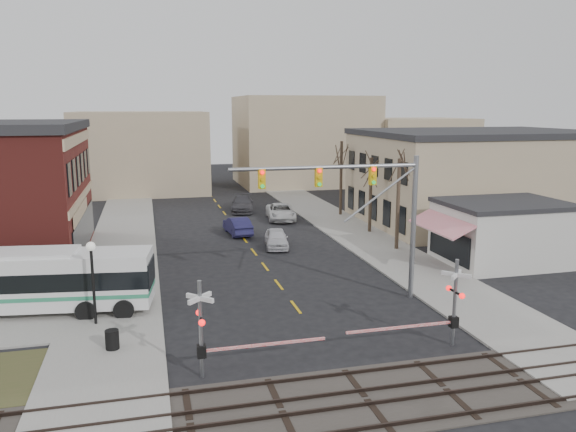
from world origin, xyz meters
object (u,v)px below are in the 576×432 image
object	(u,v)px
street_lamp	(92,265)
transit_bus	(28,280)
trash_bin	(112,340)
car_b	(238,226)
car_a	(276,238)
car_c	(281,212)
car_d	(243,204)
rr_crossing_west	(212,329)
pedestrian_far	(114,273)
pedestrian_near	(127,291)
traffic_signal_mast	(366,199)
rr_crossing_east	(446,304)

from	to	relation	value
street_lamp	transit_bus	bearing A→B (deg)	143.34
trash_bin	car_b	xyz separation A→B (m)	(9.03, 21.58, 0.20)
car_a	car_b	xyz separation A→B (m)	(-2.16, 5.20, 0.03)
car_c	car_d	distance (m)	5.90
transit_bus	street_lamp	size ratio (longest dim) A/B	3.07
trash_bin	car_b	size ratio (longest dim) A/B	0.19
car_a	rr_crossing_west	bearing A→B (deg)	-100.78
transit_bus	trash_bin	xyz separation A→B (m)	(4.36, -5.79, -1.26)
rr_crossing_west	car_d	distance (m)	36.11
transit_bus	pedestrian_far	size ratio (longest dim) A/B	7.63
street_lamp	pedestrian_near	distance (m)	3.62
traffic_signal_mast	car_a	world-z (taller)	traffic_signal_mast
street_lamp	car_a	xyz separation A→B (m)	(12.14, 13.13, -2.37)
car_b	pedestrian_far	xyz separation A→B (m)	(-9.34, -12.52, 0.20)
pedestrian_far	transit_bus	bearing A→B (deg)	-177.72
pedestrian_near	traffic_signal_mast	bearing A→B (deg)	-96.40
car_b	transit_bus	bearing A→B (deg)	44.38
car_a	pedestrian_far	bearing A→B (deg)	-138.35
car_a	car_d	xyz separation A→B (m)	(0.04, 15.60, 0.07)
rr_crossing_west	street_lamp	xyz separation A→B (m)	(-4.96, 6.64, 1.12)
car_a	traffic_signal_mast	bearing A→B (deg)	-72.48
car_c	pedestrian_near	world-z (taller)	pedestrian_near
traffic_signal_mast	pedestrian_far	world-z (taller)	traffic_signal_mast
traffic_signal_mast	pedestrian_far	distance (m)	15.37
car_d	pedestrian_near	xyz separation A→B (m)	(-10.71, -26.26, 0.10)
rr_crossing_west	car_a	world-z (taller)	rr_crossing_west
pedestrian_far	trash_bin	bearing A→B (deg)	-124.73
transit_bus	rr_crossing_west	distance (m)	12.42
trash_bin	street_lamp	bearing A→B (deg)	106.26
transit_bus	rr_crossing_east	distance (m)	20.76
rr_crossing_east	car_d	bearing A→B (deg)	95.21
transit_bus	car_d	distance (m)	30.49
traffic_signal_mast	car_d	distance (m)	29.16
street_lamp	car_c	size ratio (longest dim) A/B	0.76
rr_crossing_east	street_lamp	world-z (taller)	street_lamp
trash_bin	car_c	size ratio (longest dim) A/B	0.16
transit_bus	car_b	size ratio (longest dim) A/B	2.80
rr_crossing_east	rr_crossing_west	bearing A→B (deg)	-178.24
rr_crossing_east	car_c	distance (m)	29.87
traffic_signal_mast	rr_crossing_west	xyz separation A→B (m)	(-9.10, -6.69, -3.79)
rr_crossing_west	car_b	size ratio (longest dim) A/B	1.24
transit_bus	street_lamp	world-z (taller)	street_lamp
street_lamp	rr_crossing_east	bearing A→B (deg)	-22.34
traffic_signal_mast	pedestrian_far	xyz separation A→B (m)	(-13.41, 5.76, -4.81)
rr_crossing_east	street_lamp	bearing A→B (deg)	157.66
rr_crossing_west	car_c	xyz separation A→B (m)	(10.01, 30.16, -1.22)
rr_crossing_east	pedestrian_far	xyz separation A→B (m)	(-14.73, 12.13, -1.02)
traffic_signal_mast	trash_bin	xyz separation A→B (m)	(-13.10, -3.31, -5.21)
traffic_signal_mast	car_b	distance (m)	19.38
transit_bus	pedestrian_near	bearing A→B (deg)	-0.81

